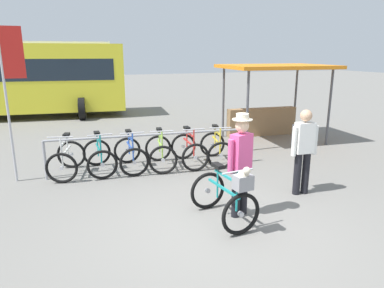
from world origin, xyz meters
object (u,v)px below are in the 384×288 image
object	(u,v)px
racked_bike_white	(67,159)
pedestrian_with_backpack	(303,146)
person_with_featured_bike	(241,161)
banner_flag	(10,74)
racked_bike_lime	(160,152)
racked_bike_blue	(131,155)
featured_bicycle	(227,195)
racked_bike_teal	(99,157)
racked_bike_yellow	(216,148)
market_stall	(269,94)
racked_bike_red	(189,150)

from	to	relation	value
racked_bike_white	pedestrian_with_backpack	bearing A→B (deg)	-33.02
person_with_featured_bike	banner_flag	size ratio (longest dim) A/B	0.54
racked_bike_white	racked_bike_lime	bearing A→B (deg)	-5.54
racked_bike_blue	banner_flag	bearing A→B (deg)	176.96
racked_bike_blue	featured_bicycle	size ratio (longest dim) A/B	0.92
pedestrian_with_backpack	banner_flag	world-z (taller)	banner_flag
featured_bicycle	racked_bike_teal	bearing A→B (deg)	115.89
racked_bike_blue	featured_bicycle	distance (m)	3.32
racked_bike_white	racked_bike_yellow	bearing A→B (deg)	-5.54
racked_bike_lime	banner_flag	world-z (taller)	banner_flag
racked_bike_yellow	market_stall	bearing A→B (deg)	34.50
racked_bike_teal	market_stall	bearing A→B (deg)	15.78
racked_bike_teal	racked_bike_yellow	xyz separation A→B (m)	(2.79, -0.27, 0.00)
racked_bike_teal	market_stall	size ratio (longest dim) A/B	0.34
racked_bike_yellow	market_stall	distance (m)	3.33
person_with_featured_bike	market_stall	distance (m)	5.78
market_stall	banner_flag	xyz separation A→B (m)	(-6.99, -1.47, 0.84)
racked_bike_teal	racked_bike_yellow	bearing A→B (deg)	-5.54
person_with_featured_bike	banner_flag	xyz separation A→B (m)	(-3.51, 3.11, 1.28)
racked_bike_lime	market_stall	xyz separation A→B (m)	(4.01, 1.66, 1.03)
racked_bike_teal	racked_bike_red	xyz separation A→B (m)	(2.09, -0.20, 0.00)
racked_bike_teal	featured_bicycle	xyz separation A→B (m)	(1.59, -3.27, 0.12)
racked_bike_white	racked_bike_yellow	xyz separation A→B (m)	(3.48, -0.34, -0.00)
racked_bike_teal	racked_bike_red	bearing A→B (deg)	-5.54
pedestrian_with_backpack	market_stall	bearing A→B (deg)	65.14
racked_bike_teal	person_with_featured_bike	size ratio (longest dim) A/B	0.65
racked_bike_red	banner_flag	size ratio (longest dim) A/B	0.35
racked_bike_red	racked_bike_yellow	distance (m)	0.70
racked_bike_blue	racked_bike_lime	size ratio (longest dim) A/B	0.95
racked_bike_teal	pedestrian_with_backpack	size ratio (longest dim) A/B	0.68
racked_bike_blue	person_with_featured_bike	bearing A→B (deg)	-67.81
racked_bike_blue	racked_bike_lime	world-z (taller)	same
racked_bike_red	person_with_featured_bike	distance (m)	2.92
pedestrian_with_backpack	racked_bike_teal	bearing A→B (deg)	142.73
racked_bike_yellow	banner_flag	bearing A→B (deg)	175.76
racked_bike_yellow	market_stall	xyz separation A→B (m)	(2.61, 1.80, 1.03)
market_stall	pedestrian_with_backpack	bearing A→B (deg)	-114.86
banner_flag	racked_bike_red	bearing A→B (deg)	-3.99
racked_bike_teal	racked_bike_yellow	size ratio (longest dim) A/B	0.91
racked_bike_white	racked_bike_red	xyz separation A→B (m)	(2.79, -0.27, -0.00)
racked_bike_white	banner_flag	distance (m)	2.07
racked_bike_red	market_stall	bearing A→B (deg)	27.57
racked_bike_teal	racked_bike_red	world-z (taller)	same
market_stall	banner_flag	bearing A→B (deg)	-168.12
racked_bike_white	banner_flag	world-z (taller)	banner_flag
person_with_featured_bike	pedestrian_with_backpack	distance (m)	1.61
racked_bike_yellow	racked_bike_teal	bearing A→B (deg)	174.46
racked_bike_red	racked_bike_yellow	world-z (taller)	same
racked_bike_blue	market_stall	world-z (taller)	market_stall
racked_bike_white	racked_bike_teal	bearing A→B (deg)	-5.54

